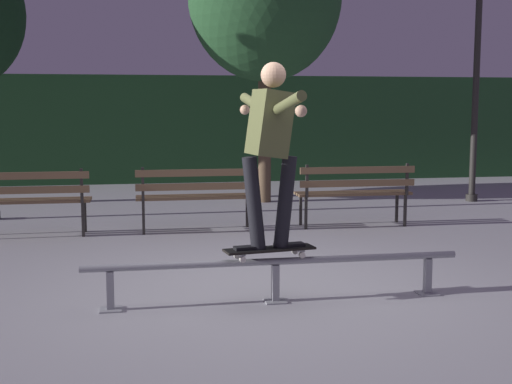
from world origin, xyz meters
TOP-DOWN VIEW (x-y plane):
  - ground_plane at (0.00, 0.00)m, footprint 90.00×90.00m
  - hedge_backdrop at (0.00, 9.51)m, footprint 24.00×1.20m
  - grind_rail at (0.00, -0.30)m, footprint 3.25×0.18m
  - skateboard at (-0.05, -0.30)m, footprint 0.80×0.32m
  - skateboarder at (-0.05, -0.30)m, footprint 0.63×1.39m
  - park_bench_leftmost at (-2.52, 3.10)m, footprint 1.61×0.44m
  - park_bench_left_center at (-0.35, 3.10)m, footprint 1.61×0.44m
  - park_bench_right_center at (1.82, 3.10)m, footprint 1.61×0.44m
  - lamp_post_right at (4.65, 5.21)m, footprint 0.32×0.32m

SIDE VIEW (x-z plane):
  - ground_plane at x=0.00m, z-range 0.00..0.00m
  - grind_rail at x=0.00m, z-range 0.10..0.48m
  - skateboard at x=-0.05m, z-range 0.41..0.50m
  - park_bench_leftmost at x=-2.52m, z-range 0.10..0.98m
  - park_bench_left_center at x=-0.35m, z-range 0.10..0.98m
  - park_bench_right_center at x=1.82m, z-range 0.10..0.98m
  - hedge_backdrop at x=0.00m, z-range 0.00..2.30m
  - skateboarder at x=-0.05m, z-range 0.61..2.17m
  - lamp_post_right at x=4.65m, z-range 0.53..4.43m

